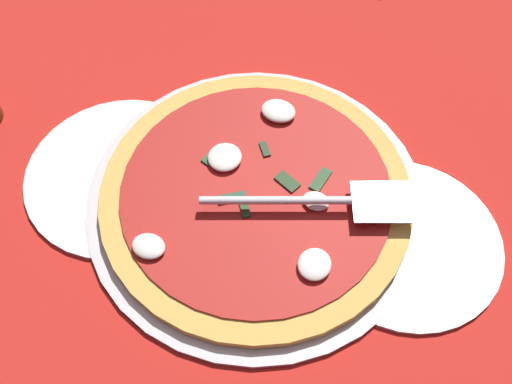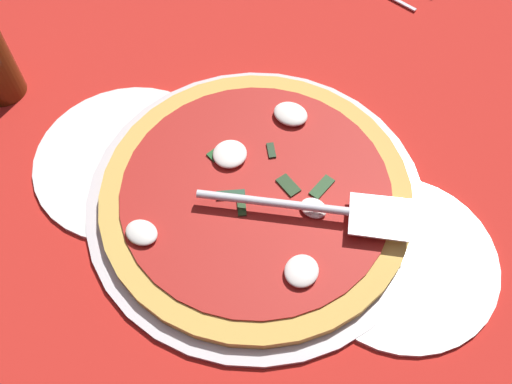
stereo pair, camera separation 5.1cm
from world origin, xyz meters
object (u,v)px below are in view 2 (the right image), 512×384
dinner_plate_right (129,160)px  pizza_server (317,208)px  dinner_plate_left (400,260)px  pizza (256,192)px

dinner_plate_right → pizza_server: bearing=-171.0°
dinner_plate_left → dinner_plate_right: same height
pizza → pizza_server: bearing=-176.5°
dinner_plate_right → pizza: 18.04cm
pizza → pizza_server: (-8.15, -0.50, 2.48)cm
pizza_server → pizza: bearing=160.2°
dinner_plate_left → pizza: bearing=4.7°
dinner_plate_right → pizza_server: (-25.76, -4.09, 3.95)cm
dinner_plate_left → dinner_plate_right: (36.72, 5.15, 0.00)cm
pizza_server → dinner_plate_right: bearing=165.7°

